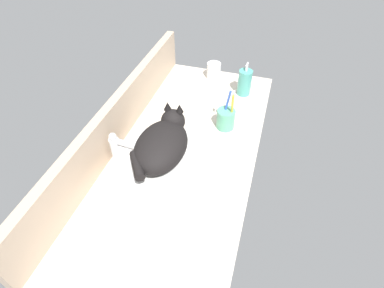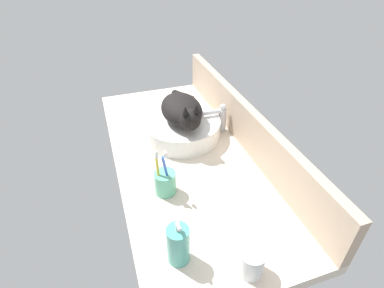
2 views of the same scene
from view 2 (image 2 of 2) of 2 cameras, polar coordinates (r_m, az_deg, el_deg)
ground_plane at (r=126.90cm, az=-1.40°, el=-2.59°), size 127.37×57.07×4.00cm
backsplash_panel at (r=129.18cm, az=9.95°, el=3.74°), size 127.37×3.60×18.66cm
sink_basin at (r=134.23cm, az=-1.93°, el=3.04°), size 34.23×34.23×8.35cm
cat at (r=127.98cm, az=-1.81°, el=6.47°), size 32.33×17.16×14.00cm
faucet at (r=137.08cm, az=5.38°, el=5.19°), size 3.60×11.85×13.60cm
soap_dispenser at (r=86.83cm, az=-2.63°, el=-18.57°), size 6.42×6.42×15.76cm
toothbrush_cup at (r=106.13cm, az=-5.15°, el=-7.23°), size 7.64×7.64×18.69cm
water_glass at (r=88.27cm, az=11.23°, el=-21.39°), size 7.10×7.10×8.17cm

